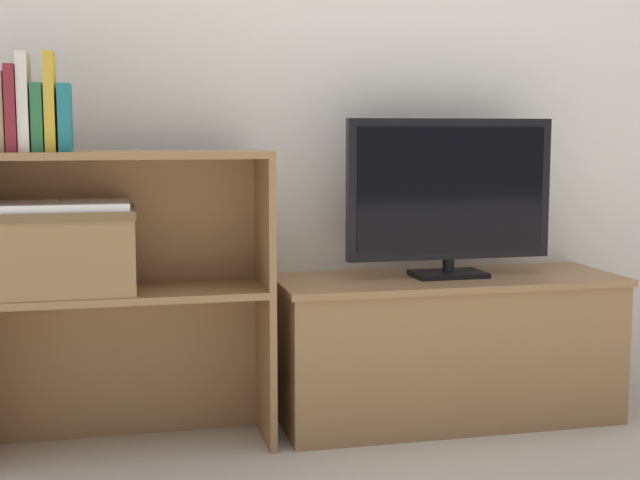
% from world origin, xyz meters
% --- Properties ---
extents(ground_plane, '(16.00, 16.00, 0.00)m').
position_xyz_m(ground_plane, '(0.00, 0.00, 0.00)').
color(ground_plane, '#BCB2A3').
extents(wall_back, '(10.00, 0.05, 2.40)m').
position_xyz_m(wall_back, '(0.00, 0.41, 1.20)').
color(wall_back, silver).
rests_on(wall_back, ground_plane).
extents(tv_stand, '(1.05, 0.39, 0.45)m').
position_xyz_m(tv_stand, '(0.41, 0.19, 0.22)').
color(tv_stand, olive).
rests_on(tv_stand, ground_plane).
extents(tv, '(0.64, 0.14, 0.48)m').
position_xyz_m(tv, '(0.41, 0.18, 0.70)').
color(tv, black).
rests_on(tv, tv_stand).
extents(bookshelf_lower_tier, '(0.78, 0.27, 0.45)m').
position_xyz_m(bookshelf_lower_tier, '(-0.54, 0.19, 0.28)').
color(bookshelf_lower_tier, olive).
rests_on(bookshelf_lower_tier, ground_plane).
extents(bookshelf_upper_tier, '(0.78, 0.27, 0.38)m').
position_xyz_m(bookshelf_upper_tier, '(-0.54, 0.19, 0.69)').
color(bookshelf_upper_tier, olive).
rests_on(bookshelf_upper_tier, bookshelf_lower_tier).
extents(book_maroon, '(0.03, 0.16, 0.22)m').
position_xyz_m(book_maroon, '(-0.82, 0.10, 0.94)').
color(book_maroon, maroon).
rests_on(book_maroon, bookshelf_upper_tier).
extents(book_ivory, '(0.03, 0.14, 0.25)m').
position_xyz_m(book_ivory, '(-0.79, 0.10, 0.96)').
color(book_ivory, silver).
rests_on(book_ivory, bookshelf_upper_tier).
extents(book_forest, '(0.03, 0.14, 0.18)m').
position_xyz_m(book_forest, '(-0.76, 0.10, 0.92)').
color(book_forest, '#286638').
rests_on(book_forest, bookshelf_upper_tier).
extents(book_mustard, '(0.03, 0.13, 0.26)m').
position_xyz_m(book_mustard, '(-0.73, 0.10, 0.96)').
color(book_mustard, gold).
rests_on(book_mustard, bookshelf_upper_tier).
extents(book_teal, '(0.03, 0.14, 0.18)m').
position_xyz_m(book_teal, '(-0.69, 0.10, 0.92)').
color(book_teal, '#1E7075').
rests_on(book_teal, bookshelf_upper_tier).
extents(storage_basket_left, '(0.37, 0.24, 0.23)m').
position_xyz_m(storage_basket_left, '(-0.71, 0.12, 0.58)').
color(storage_basket_left, '#937047').
rests_on(storage_basket_left, bookshelf_lower_tier).
extents(laptop, '(0.34, 0.22, 0.02)m').
position_xyz_m(laptop, '(-0.71, 0.12, 0.69)').
color(laptop, white).
rests_on(laptop, storage_basket_left).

